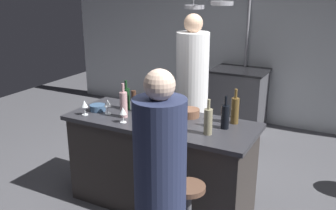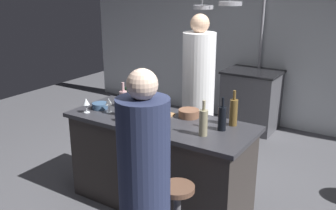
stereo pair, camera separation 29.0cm
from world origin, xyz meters
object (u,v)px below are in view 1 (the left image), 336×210
at_px(stove_range, 238,98).
at_px(wine_bottle_white, 208,121).
at_px(pepper_mill, 134,101).
at_px(wine_glass_by_chef, 108,104).
at_px(mixing_bowl_wooden, 189,113).
at_px(chef, 192,96).
at_px(wine_bottle_red, 126,98).
at_px(cutting_board, 155,115).
at_px(wine_glass_near_right_guest, 123,112).
at_px(wine_glass_near_left_guest, 84,105).
at_px(guest_right, 160,198).
at_px(wine_bottle_amber, 235,110).
at_px(wine_bottle_dark, 225,116).
at_px(wine_bottle_rose, 124,104).
at_px(mixing_bowl_blue, 98,108).

height_order(stove_range, wine_bottle_white, wine_bottle_white).
bearing_deg(pepper_mill, wine_bottle_white, -13.98).
xyz_separation_m(wine_glass_by_chef, mixing_bowl_wooden, (0.72, 0.31, -0.07)).
distance_m(chef, wine_bottle_red, 0.99).
bearing_deg(cutting_board, wine_bottle_white, -17.99).
relative_size(wine_glass_near_right_guest, wine_glass_near_left_guest, 1.00).
height_order(cutting_board, wine_bottle_red, wine_bottle_red).
distance_m(guest_right, wine_bottle_amber, 1.23).
xyz_separation_m(wine_bottle_amber, mixing_bowl_wooden, (-0.44, -0.03, -0.09)).
bearing_deg(wine_glass_by_chef, wine_bottle_white, -1.16).
height_order(stove_range, wine_glass_by_chef, wine_glass_by_chef).
xyz_separation_m(guest_right, wine_bottle_amber, (0.11, 1.20, 0.27)).
bearing_deg(pepper_mill, wine_bottle_dark, -1.46).
bearing_deg(pepper_mill, chef, 77.65).
height_order(pepper_mill, wine_bottle_red, wine_bottle_red).
bearing_deg(wine_bottle_rose, pepper_mill, 93.33).
bearing_deg(wine_bottle_dark, wine_glass_near_left_guest, -167.35).
height_order(wine_bottle_red, wine_bottle_white, wine_bottle_white).
bearing_deg(chef, wine_glass_near_left_guest, -114.07).
height_order(wine_bottle_red, wine_bottle_amber, wine_bottle_amber).
relative_size(guest_right, mixing_bowl_blue, 10.36).
bearing_deg(guest_right, chef, 108.64).
bearing_deg(chef, pepper_mill, -102.35).
bearing_deg(cutting_board, wine_glass_near_right_guest, -118.58).
xyz_separation_m(wine_bottle_dark, wine_bottle_red, (-1.06, 0.05, 0.00)).
distance_m(cutting_board, wine_bottle_rose, 0.32).
bearing_deg(wine_bottle_white, wine_glass_by_chef, 178.84).
xyz_separation_m(wine_bottle_white, wine_glass_by_chef, (-1.05, 0.02, -0.01)).
distance_m(stove_range, mixing_bowl_blue, 2.65).
bearing_deg(wine_bottle_dark, wine_glass_by_chef, -171.32).
distance_m(wine_bottle_amber, mixing_bowl_blue, 1.35).
height_order(wine_bottle_rose, wine_glass_by_chef, wine_bottle_rose).
bearing_deg(guest_right, wine_bottle_amber, 84.87).
bearing_deg(wine_bottle_amber, guest_right, -95.13).
distance_m(wine_glass_by_chef, mixing_bowl_wooden, 0.79).
relative_size(chef, cutting_board, 5.60).
bearing_deg(stove_range, cutting_board, -92.39).
bearing_deg(mixing_bowl_blue, chef, 64.08).
bearing_deg(wine_glass_near_left_guest, wine_bottle_red, 53.49).
bearing_deg(wine_bottle_red, chef, 71.36).
bearing_deg(cutting_board, stove_range, 87.61).
xyz_separation_m(wine_bottle_red, mixing_bowl_blue, (-0.22, -0.18, -0.08)).
xyz_separation_m(wine_glass_by_chef, wine_glass_near_left_guest, (-0.18, -0.12, 0.00)).
bearing_deg(wine_glass_near_right_guest, wine_bottle_amber, 26.77).
height_order(wine_bottle_dark, wine_bottle_amber, wine_bottle_amber).
distance_m(pepper_mill, wine_bottle_dark, 0.95).
xyz_separation_m(cutting_board, mixing_bowl_blue, (-0.58, -0.14, 0.02)).
height_order(stove_range, mixing_bowl_blue, mixing_bowl_blue).
bearing_deg(wine_bottle_amber, wine_glass_near_left_guest, -161.35).
bearing_deg(wine_bottle_white, wine_glass_near_left_guest, -175.31).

